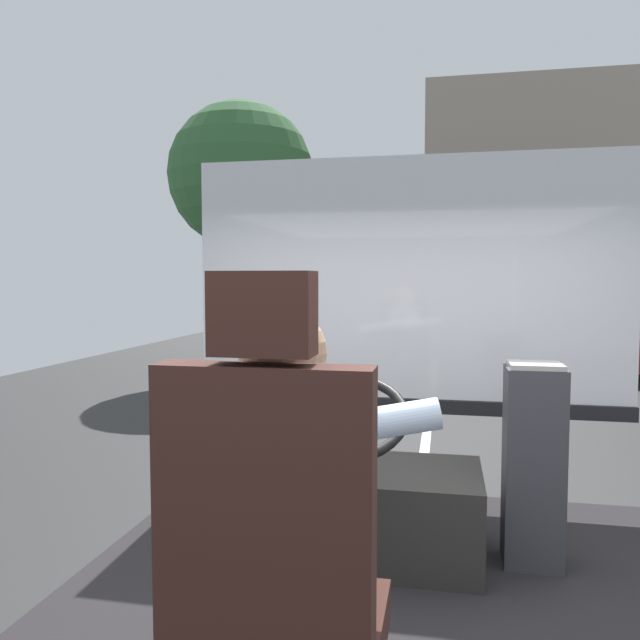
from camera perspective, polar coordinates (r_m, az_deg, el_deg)
ground at (r=10.97m, az=10.22°, el=-7.23°), size 18.00×44.00×0.06m
driver_seat at (r=1.58m, az=-4.01°, el=-23.45°), size 0.48×0.48×1.26m
bus_driver at (r=1.62m, az=-2.85°, el=-16.00°), size 0.76×0.57×0.77m
steering_console at (r=2.90m, az=3.38°, el=-16.82°), size 1.10×1.00×0.86m
fare_box at (r=2.90m, az=19.12°, el=-12.52°), size 0.25×0.22×0.88m
windshield_panel at (r=3.60m, az=8.02°, el=0.62°), size 2.50×0.08×1.48m
street_tree at (r=13.41m, az=-7.31°, el=12.98°), size 3.05×3.05×5.76m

